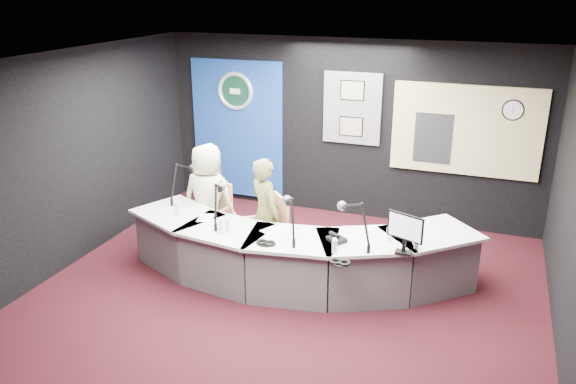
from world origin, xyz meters
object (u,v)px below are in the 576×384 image
(armchair_right, at_px, (266,234))
(person_woman, at_px, (265,214))
(person_man, at_px, (208,199))
(broadcast_desk, at_px, (292,254))
(armchair_left, at_px, (209,221))

(armchair_right, height_order, person_woman, person_woman)
(armchair_right, xyz_separation_m, person_man, (-0.93, 0.19, 0.31))
(person_man, height_order, person_woman, person_man)
(broadcast_desk, height_order, armchair_right, armchair_right)
(person_man, bearing_deg, armchair_left, 180.00)
(broadcast_desk, height_order, person_woman, person_woman)
(armchair_right, xyz_separation_m, person_woman, (0.00, 0.00, 0.29))
(armchair_right, relative_size, person_woman, 0.62)
(armchair_left, relative_size, person_woman, 0.59)
(armchair_right, distance_m, person_man, 1.00)
(armchair_left, relative_size, person_man, 0.57)
(person_man, bearing_deg, person_woman, 167.62)
(armchair_right, relative_size, person_man, 0.60)
(armchair_left, xyz_separation_m, armchair_right, (0.93, -0.19, 0.02))
(broadcast_desk, bearing_deg, person_woman, 150.93)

